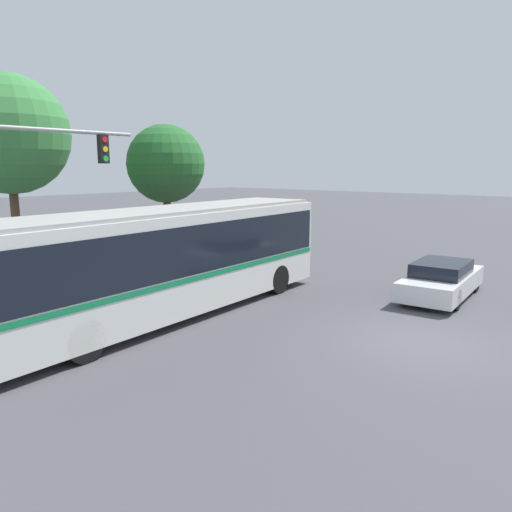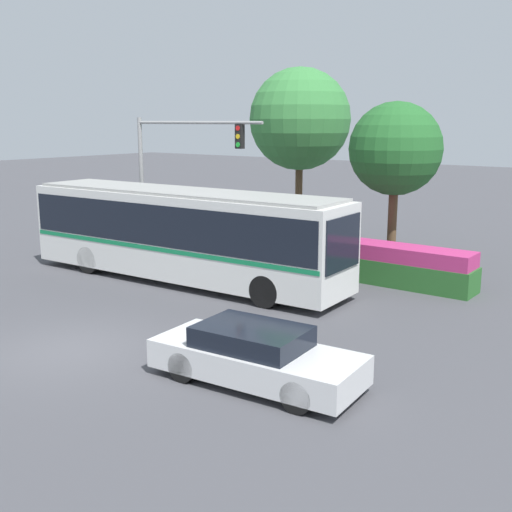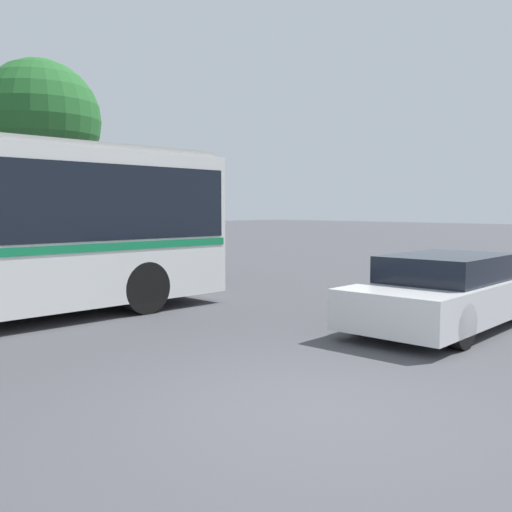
# 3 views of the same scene
# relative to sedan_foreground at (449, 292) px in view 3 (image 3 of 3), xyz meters

# --- Properties ---
(ground_plane) EXTENTS (140.00, 140.00, 0.00)m
(ground_plane) POSITION_rel_sedan_foreground_xyz_m (-4.77, -1.14, -0.60)
(ground_plane) COLOR #444449
(sedan_foreground) EXTENTS (4.69, 2.14, 1.24)m
(sedan_foreground) POSITION_rel_sedan_foreground_xyz_m (0.00, 0.00, 0.00)
(sedan_foreground) COLOR silver
(sedan_foreground) RESTS_ON ground
(flowering_hedge) EXTENTS (7.19, 1.25, 1.35)m
(flowering_hedge) POSITION_rel_sedan_foreground_xyz_m (-2.04, 9.50, 0.06)
(flowering_hedge) COLOR #286028
(flowering_hedge) RESTS_ON ground
(street_tree_centre) EXTENTS (3.37, 3.37, 6.18)m
(street_tree_centre) POSITION_rel_sedan_foreground_xyz_m (-2.21, 11.37, 3.86)
(street_tree_centre) COLOR brown
(street_tree_centre) RESTS_ON ground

